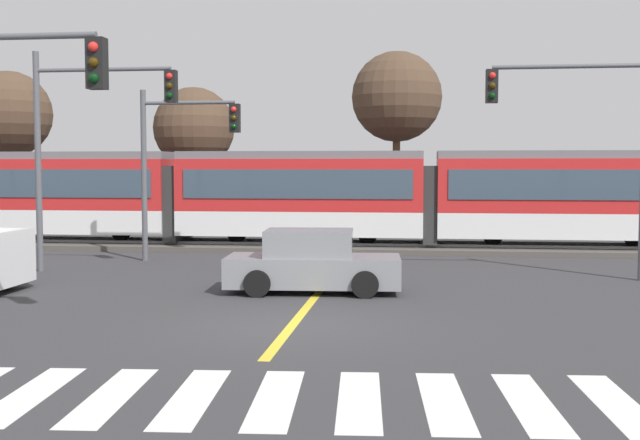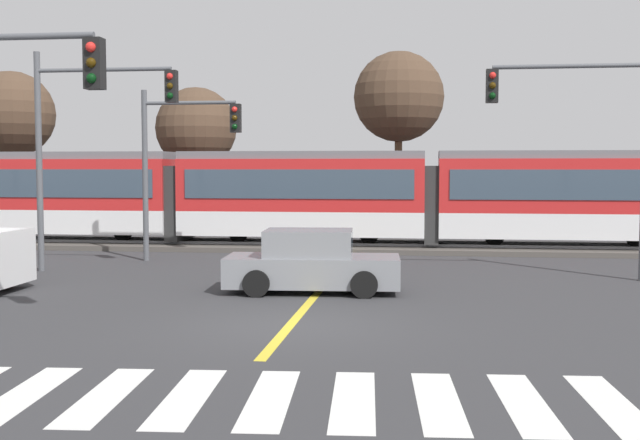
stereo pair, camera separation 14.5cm
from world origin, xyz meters
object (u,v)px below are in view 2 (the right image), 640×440
(bare_tree_west, at_px, (196,128))
(traffic_light_far_left, at_px, (179,149))
(sedan_crossing, at_px, (312,263))
(bare_tree_far_west, at_px, (12,115))
(bare_tree_east, at_px, (399,97))
(traffic_light_mid_right, at_px, (590,126))
(light_rail_tram, at_px, (303,194))
(traffic_light_mid_left, at_px, (84,127))

(bare_tree_west, bearing_deg, traffic_light_far_left, -77.17)
(sedan_crossing, distance_m, bare_tree_west, 17.25)
(bare_tree_far_west, xyz_separation_m, bare_tree_east, (17.98, -0.91, 0.51))
(bare_tree_far_west, height_order, bare_tree_west, bare_tree_far_west)
(traffic_light_far_left, distance_m, bare_tree_far_west, 15.46)
(traffic_light_mid_right, relative_size, bare_tree_east, 0.79)
(traffic_light_mid_right, xyz_separation_m, bare_tree_east, (-5.49, 12.22, 1.87))
(light_rail_tram, distance_m, bare_tree_far_west, 16.08)
(sedan_crossing, bearing_deg, bare_tree_west, 115.64)
(sedan_crossing, distance_m, traffic_light_far_left, 8.24)
(traffic_light_far_left, bearing_deg, bare_tree_west, 102.83)
(light_rail_tram, xyz_separation_m, traffic_light_mid_right, (8.86, -7.32, 2.07))
(light_rail_tram, relative_size, sedan_crossing, 6.52)
(traffic_light_far_left, distance_m, bare_tree_west, 9.68)
(traffic_light_mid_right, height_order, bare_tree_east, bare_tree_east)
(light_rail_tram, height_order, traffic_light_far_left, traffic_light_far_left)
(light_rail_tram, bearing_deg, traffic_light_far_left, -125.87)
(traffic_light_mid_right, bearing_deg, bare_tree_east, 114.18)
(sedan_crossing, relative_size, traffic_light_mid_left, 0.68)
(traffic_light_mid_left, height_order, bare_tree_west, bare_tree_west)
(light_rail_tram, distance_m, traffic_light_mid_right, 11.68)
(light_rail_tram, relative_size, traffic_light_far_left, 5.09)
(light_rail_tram, xyz_separation_m, sedan_crossing, (1.79, -10.35, -1.35))
(sedan_crossing, height_order, traffic_light_mid_right, traffic_light_mid_right)
(light_rail_tram, height_order, traffic_light_mid_right, traffic_light_mid_right)
(bare_tree_west, height_order, bare_tree_east, bare_tree_east)
(light_rail_tram, xyz_separation_m, bare_tree_east, (3.38, 4.90, 3.94))
(traffic_light_mid_left, xyz_separation_m, traffic_light_mid_right, (14.07, 0.15, -0.06))
(sedan_crossing, xyz_separation_m, bare_tree_west, (-7.26, 15.12, 4.03))
(traffic_light_mid_right, distance_m, traffic_light_far_left, 12.50)
(traffic_light_mid_right, distance_m, bare_tree_east, 13.52)
(traffic_light_mid_right, bearing_deg, light_rail_tram, 140.46)
(bare_tree_far_west, bearing_deg, traffic_light_mid_right, -29.23)
(traffic_light_far_left, bearing_deg, traffic_light_mid_left, -123.27)
(light_rail_tram, xyz_separation_m, traffic_light_mid_left, (-5.21, -7.47, 2.13))
(sedan_crossing, height_order, bare_tree_west, bare_tree_west)
(traffic_light_mid_left, bearing_deg, light_rail_tram, 55.11)
(bare_tree_west, bearing_deg, bare_tree_far_west, 173.52)
(bare_tree_far_west, bearing_deg, traffic_light_mid_left, -54.74)
(traffic_light_mid_left, xyz_separation_m, bare_tree_east, (8.58, 12.37, 1.81))
(light_rail_tram, height_order, bare_tree_far_west, bare_tree_far_west)
(sedan_crossing, height_order, bare_tree_east, bare_tree_east)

